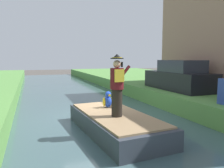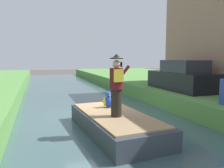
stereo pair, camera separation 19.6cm
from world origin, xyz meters
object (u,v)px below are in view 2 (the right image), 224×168
(boat, at_px, (115,123))
(parrot_plush, at_px, (108,100))
(person_pirate, at_px, (117,86))
(parked_car_dark, at_px, (182,77))

(boat, height_order, parrot_plush, parrot_plush)
(person_pirate, distance_m, parked_car_dark, 5.88)
(person_pirate, height_order, parked_car_dark, person_pirate)
(parked_car_dark, bearing_deg, parrot_plush, -154.57)
(person_pirate, bearing_deg, parked_car_dark, 24.17)
(boat, distance_m, parrot_plush, 1.06)
(parked_car_dark, bearing_deg, person_pirate, -144.08)
(boat, distance_m, person_pirate, 1.29)
(boat, bearing_deg, person_pirate, -101.52)
(person_pirate, relative_size, parked_car_dark, 0.46)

